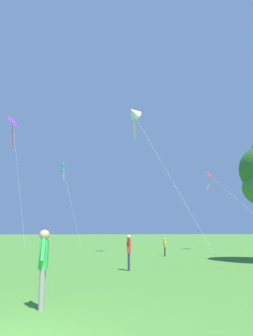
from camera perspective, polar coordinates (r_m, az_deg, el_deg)
kite_red_high at (r=32.58m, az=14.47°, el=-1.90°), size 3.09×9.22×7.38m
kite_white_distant at (r=27.79m, az=1.20°, el=9.33°), size 4.66×6.82×11.88m
kite_purple_streamer at (r=47.80m, az=-18.67°, el=6.49°), size 4.07×9.00×17.06m
kite_teal_box at (r=47.99m, az=-10.71°, el=0.06°), size 2.65×9.16×11.28m
person_child_small at (r=24.48m, az=6.49°, el=-12.87°), size 0.17×0.40×1.25m
person_in_blue_jacket at (r=8.20m, az=-13.90°, el=-14.99°), size 0.24×0.57×1.75m
person_near_tree at (r=15.53m, az=0.40°, el=-13.55°), size 0.21×0.50×1.55m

